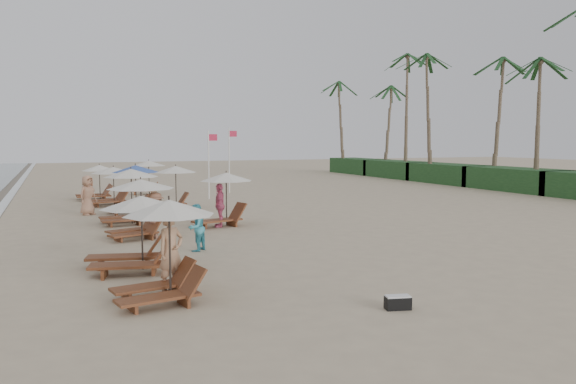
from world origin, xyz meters
name	(u,v)px	position (x,y,z in m)	size (l,w,h in m)	color
ground	(336,249)	(0.00, 0.00, 0.00)	(160.00, 160.00, 0.00)	tan
shrub_hedge	(517,179)	(22.00, 14.50, 0.80)	(3.20, 53.00, 1.60)	#193D1C
palm_row	(511,51)	(21.91, 15.40, 9.91)	(7.00, 52.00, 12.30)	brown
lounger_station_0	(161,251)	(-6.45, -4.05, 1.14)	(2.38, 2.05, 2.28)	brown
lounger_station_1	(132,235)	(-6.64, -0.67, 0.99)	(2.74, 2.41, 2.06)	brown
lounger_station_2	(136,204)	(-5.80, 4.63, 1.25)	(2.58, 2.46, 2.16)	brown
lounger_station_3	(127,195)	(-5.71, 8.40, 1.23)	(2.56, 2.31, 2.37)	brown
lounger_station_4	(131,190)	(-5.13, 11.68, 1.15)	(2.58, 2.24, 2.38)	brown
lounger_station_5	(109,186)	(-5.74, 16.00, 1.09)	(2.72, 2.39, 2.11)	brown
lounger_station_6	(95,183)	(-6.23, 19.48, 1.00)	(2.50, 2.09, 2.09)	brown
inland_station_0	(222,195)	(-2.10, 6.27, 1.31)	(2.83, 2.24, 2.22)	brown
inland_station_1	(173,181)	(-2.73, 13.39, 1.45)	(2.59, 2.24, 2.22)	brown
inland_station_2	(147,172)	(-2.82, 21.84, 1.47)	(2.57, 2.24, 2.22)	brown
beachgoer_near	(171,251)	(-6.06, -3.20, 0.95)	(0.69, 0.45, 1.89)	tan
beachgoer_mid_a	(196,228)	(-4.38, 1.36, 0.77)	(0.74, 0.58, 1.53)	teal
beachgoer_mid_b	(155,215)	(-5.18, 4.31, 0.85)	(1.10, 0.63, 1.70)	#8F5F49
beachgoer_far_a	(220,205)	(-2.26, 6.05, 0.91)	(1.06, 0.44, 1.81)	#C95075
beachgoer_far_b	(88,195)	(-7.08, 12.19, 0.95)	(0.93, 0.61, 1.91)	tan
duffel_bag	(398,302)	(-1.91, -6.57, 0.15)	(0.59, 0.39, 0.30)	black
flag_pole_near	(209,161)	(0.24, 17.24, 2.31)	(0.60, 0.08, 4.15)	silver
flag_pole_far	(230,157)	(2.53, 20.56, 2.45)	(0.60, 0.08, 4.42)	silver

